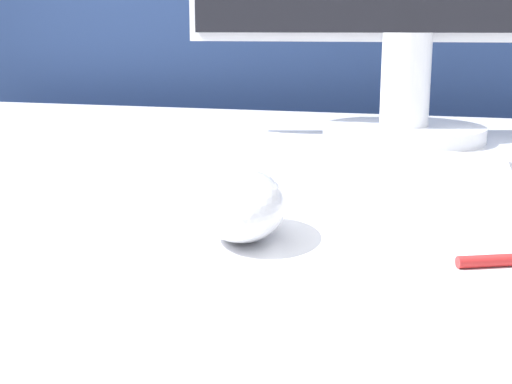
# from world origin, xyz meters

# --- Properties ---
(partition_panel) EXTENTS (5.00, 0.03, 1.25)m
(partition_panel) POSITION_xyz_m (0.00, 0.69, 0.62)
(partition_panel) COLOR navy
(partition_panel) RESTS_ON ground_plane
(computer_mouse_near) EXTENTS (0.08, 0.12, 0.05)m
(computer_mouse_near) POSITION_xyz_m (0.02, -0.24, 0.76)
(computer_mouse_near) COLOR white
(computer_mouse_near) RESTS_ON desk
(keyboard) EXTENTS (0.37, 0.14, 0.02)m
(keyboard) POSITION_xyz_m (0.03, -0.02, 0.75)
(keyboard) COLOR white
(keyboard) RESTS_ON desk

